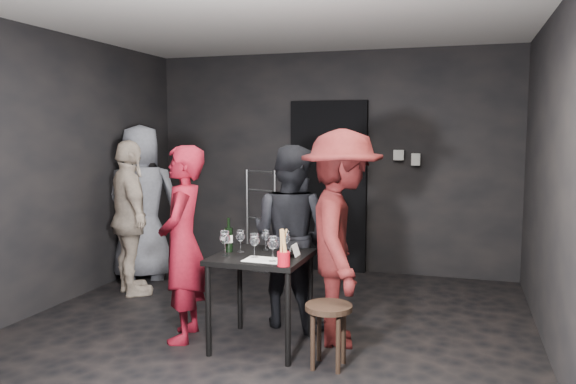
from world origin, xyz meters
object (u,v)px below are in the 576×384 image
(woman_black, at_px, (291,229))
(wine_bottle, at_px, (229,239))
(tasting_table, at_px, (262,267))
(bystander_cream, at_px, (130,211))
(man_maroon, at_px, (342,220))
(server_red, at_px, (182,236))
(breadstick_cup, at_px, (284,248))
(hand_truck, at_px, (260,250))
(stool, at_px, (329,317))
(bystander_grey, at_px, (142,187))

(woman_black, xyz_separation_m, wine_bottle, (-0.36, -0.54, -0.01))
(tasting_table, relative_size, bystander_cream, 0.42)
(man_maroon, height_order, bystander_cream, man_maroon)
(server_red, height_order, breadstick_cup, server_red)
(hand_truck, distance_m, woman_black, 2.24)
(hand_truck, relative_size, woman_black, 0.72)
(woman_black, height_order, wine_bottle, woman_black)
(stool, height_order, bystander_cream, bystander_cream)
(hand_truck, bearing_deg, bystander_cream, -102.43)
(wine_bottle, xyz_separation_m, breadstick_cup, (0.57, -0.33, 0.02))
(server_red, distance_m, breadstick_cup, 0.99)
(hand_truck, relative_size, wine_bottle, 4.46)
(bystander_grey, distance_m, wine_bottle, 2.33)
(bystander_cream, xyz_separation_m, wine_bottle, (1.53, -0.93, -0.04))
(wine_bottle, bearing_deg, server_red, -170.73)
(stool, bearing_deg, man_maroon, 91.91)
(bystander_cream, xyz_separation_m, breadstick_cup, (2.10, -1.26, -0.01))
(server_red, relative_size, bystander_cream, 0.97)
(woman_black, bearing_deg, breadstick_cup, 117.53)
(server_red, bearing_deg, tasting_table, 78.68)
(stool, bearing_deg, tasting_table, 157.94)
(stool, height_order, server_red, server_red)
(server_red, relative_size, breadstick_cup, 5.96)
(man_maroon, xyz_separation_m, breadstick_cup, (-0.31, -0.57, -0.14))
(tasting_table, bearing_deg, man_maroon, 23.88)
(tasting_table, xyz_separation_m, man_maroon, (0.59, 0.26, 0.37))
(bystander_grey, bearing_deg, man_maroon, 128.88)
(woman_black, height_order, bystander_cream, bystander_cream)
(server_red, height_order, wine_bottle, server_red)
(stool, bearing_deg, bystander_grey, 145.92)
(hand_truck, xyz_separation_m, woman_black, (0.99, -1.91, 0.64))
(bystander_cream, relative_size, wine_bottle, 6.41)
(stool, bearing_deg, woman_black, 123.63)
(hand_truck, height_order, man_maroon, man_maroon)
(woman_black, relative_size, wine_bottle, 6.18)
(bystander_cream, bearing_deg, tasting_table, -164.31)
(man_maroon, distance_m, bystander_cream, 2.51)
(tasting_table, height_order, server_red, server_red)
(tasting_table, distance_m, breadstick_cup, 0.48)
(woman_black, relative_size, breadstick_cup, 5.93)
(server_red, bearing_deg, hand_truck, 170.56)
(bystander_grey, bearing_deg, server_red, 105.54)
(bystander_grey, xyz_separation_m, wine_bottle, (1.75, -1.53, -0.23))
(tasting_table, distance_m, bystander_cream, 2.07)
(server_red, height_order, man_maroon, man_maroon)
(hand_truck, relative_size, server_red, 0.72)
(bystander_cream, height_order, wine_bottle, bystander_cream)
(woman_black, bearing_deg, stool, 137.53)
(bystander_grey, bearing_deg, woman_black, 129.84)
(tasting_table, distance_m, stool, 0.71)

